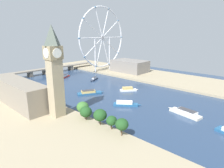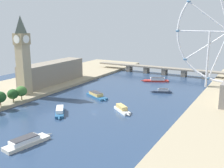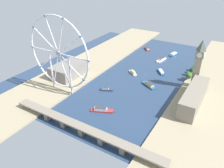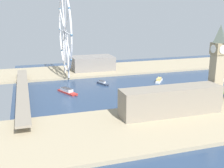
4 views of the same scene
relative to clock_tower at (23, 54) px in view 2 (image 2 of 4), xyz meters
The scene contains 12 objects.
ground_plane 97.92m from the clock_tower, ahead, with size 400.65×400.65×0.00m, color navy.
riverbank_left 51.00m from the clock_tower, 167.88° to the right, with size 90.00×520.00×3.00m, color tan.
clock_tower is the anchor object (origin of this frame).
parliament_block 62.83m from the clock_tower, 101.49° to the left, with size 22.00×93.89×24.78m, color gray.
tree_row_embankment 51.44m from the clock_tower, 71.24° to the right, with size 13.21×56.51×13.42m.
river_bridge 205.46m from the clock_tower, 64.40° to the left, with size 212.65×12.29×10.76m.
tour_boat_1 84.23m from the clock_tower, 27.02° to the left, with size 32.85×21.64×5.18m.
tour_boat_2 81.45m from the clock_tower, 20.80° to the right, with size 21.82×26.41×5.05m.
tour_boat_3 167.41m from the clock_tower, 54.92° to the left, with size 35.02×20.15×5.63m.
tour_boat_5 124.50m from the clock_tower, 43.47° to the right, with size 14.25×35.23×5.51m.
tour_boat_6 116.39m from the clock_tower, ahead, with size 22.36×18.56×5.55m.
tour_boat_7 149.68m from the clock_tower, 35.00° to the left, with size 22.91×12.17×4.85m.
Camera 2 is at (121.06, -186.35, 75.98)m, focal length 43.56 mm.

